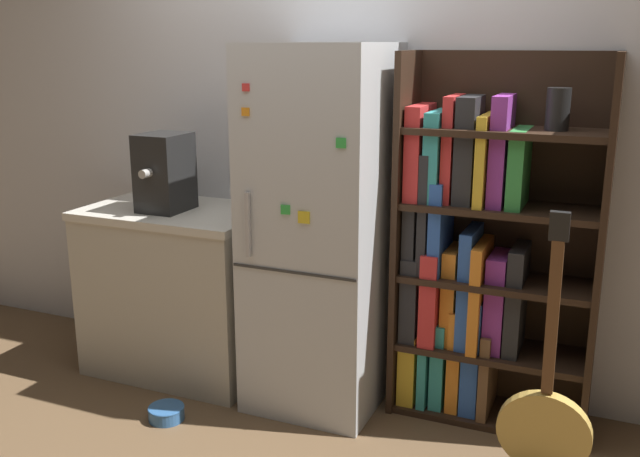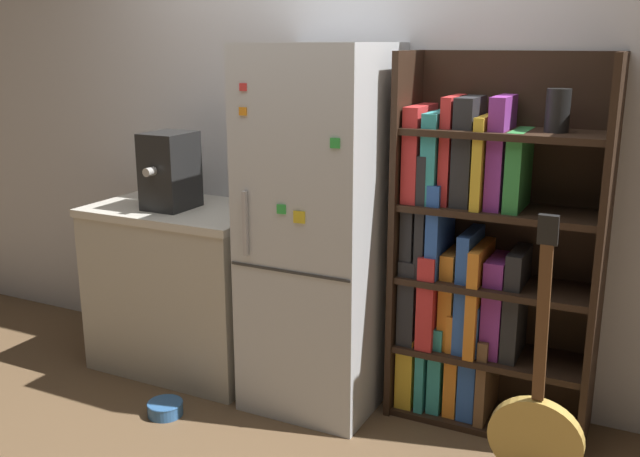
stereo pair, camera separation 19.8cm
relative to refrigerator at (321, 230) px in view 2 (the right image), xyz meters
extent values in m
plane|color=brown|center=(0.00, -0.13, -0.88)|extent=(16.00, 16.00, 0.00)
cube|color=silver|center=(0.00, 0.35, 0.42)|extent=(8.00, 0.05, 2.60)
cube|color=silver|center=(0.00, 0.00, 0.00)|extent=(0.62, 0.64, 1.76)
cube|color=#333333|center=(0.00, -0.32, -0.12)|extent=(0.60, 0.01, 0.01)
cube|color=#B2B2B7|center=(-0.22, -0.34, 0.08)|extent=(0.02, 0.02, 0.30)
cube|color=green|center=(0.23, -0.33, 0.47)|extent=(0.04, 0.01, 0.04)
cube|color=green|center=(-0.03, -0.33, 0.17)|extent=(0.04, 0.01, 0.04)
cube|color=red|center=(-0.21, -0.33, 0.69)|extent=(0.03, 0.01, 0.03)
cube|color=yellow|center=(0.06, -0.33, 0.14)|extent=(0.05, 0.01, 0.05)
cube|color=orange|center=(-0.22, -0.33, 0.59)|extent=(0.04, 0.01, 0.04)
cube|color=black|center=(0.38, 0.14, -0.02)|extent=(0.03, 0.37, 1.72)
cube|color=black|center=(1.26, 0.14, -0.02)|extent=(0.03, 0.37, 1.72)
cube|color=black|center=(0.82, 0.31, -0.02)|extent=(0.91, 0.03, 1.72)
cube|color=black|center=(0.82, 0.14, -0.86)|extent=(0.85, 0.34, 0.03)
cube|color=black|center=(0.82, 0.14, -0.53)|extent=(0.85, 0.34, 0.03)
cube|color=black|center=(0.82, 0.14, -0.19)|extent=(0.85, 0.34, 0.03)
cube|color=black|center=(0.82, 0.14, 0.15)|extent=(0.85, 0.34, 0.03)
cube|color=black|center=(0.82, 0.14, 0.50)|extent=(0.85, 0.34, 0.03)
cube|color=gold|center=(0.44, 0.14, -0.67)|extent=(0.08, 0.29, 0.36)
cube|color=teal|center=(0.52, 0.15, -0.57)|extent=(0.04, 0.31, 0.55)
cube|color=teal|center=(0.59, 0.14, -0.63)|extent=(0.06, 0.26, 0.43)
cube|color=orange|center=(0.67, 0.15, -0.59)|extent=(0.06, 0.27, 0.51)
cube|color=#2D59B2|center=(0.74, 0.14, -0.56)|extent=(0.08, 0.26, 0.57)
cube|color=brown|center=(0.81, 0.15, -0.64)|extent=(0.05, 0.32, 0.42)
cube|color=#262628|center=(0.44, 0.13, -0.31)|extent=(0.08, 0.28, 0.42)
cube|color=red|center=(0.54, 0.14, -0.29)|extent=(0.08, 0.32, 0.45)
cube|color=orange|center=(0.62, 0.14, -0.29)|extent=(0.06, 0.25, 0.46)
cube|color=#2D59B2|center=(0.70, 0.15, -0.24)|extent=(0.06, 0.29, 0.56)
cube|color=orange|center=(0.75, 0.13, -0.27)|extent=(0.05, 0.32, 0.51)
cube|color=purple|center=(0.83, 0.14, -0.29)|extent=(0.09, 0.24, 0.46)
cube|color=#262628|center=(0.92, 0.14, -0.27)|extent=(0.07, 0.26, 0.50)
cube|color=#262628|center=(0.43, 0.13, 0.08)|extent=(0.06, 0.26, 0.51)
cube|color=#262628|center=(0.49, 0.13, 0.11)|extent=(0.04, 0.27, 0.57)
cube|color=#2D59B2|center=(0.55, 0.13, 0.05)|extent=(0.06, 0.28, 0.44)
cube|color=red|center=(0.44, 0.14, 0.39)|extent=(0.07, 0.29, 0.43)
cube|color=teal|center=(0.52, 0.15, 0.37)|extent=(0.07, 0.30, 0.41)
cube|color=red|center=(0.59, 0.14, 0.41)|extent=(0.05, 0.25, 0.48)
cube|color=#262628|center=(0.66, 0.13, 0.41)|extent=(0.08, 0.24, 0.48)
cube|color=gold|center=(0.74, 0.14, 0.37)|extent=(0.04, 0.31, 0.40)
cube|color=purple|center=(0.81, 0.14, 0.41)|extent=(0.07, 0.26, 0.49)
cube|color=#338C3F|center=(0.89, 0.14, 0.34)|extent=(0.07, 0.28, 0.35)
cylinder|color=black|center=(1.03, 0.14, 0.60)|extent=(0.10, 0.10, 0.18)
cube|color=#BCB7A8|center=(-0.83, 0.01, -0.44)|extent=(0.94, 0.62, 0.87)
cube|color=beige|center=(-0.83, 0.01, 0.01)|extent=(0.96, 0.64, 0.04)
cube|color=black|center=(-0.86, -0.04, 0.23)|extent=(0.22, 0.26, 0.40)
cylinder|color=#A5A39E|center=(-0.86, -0.20, 0.25)|extent=(0.04, 0.06, 0.04)
cylinder|color=gold|center=(1.12, -0.36, -0.63)|extent=(0.37, 0.10, 0.37)
cube|color=brown|center=(1.12, -0.43, -0.12)|extent=(0.04, 0.11, 0.64)
cube|color=black|center=(1.12, -0.49, 0.25)|extent=(0.07, 0.04, 0.11)
cylinder|color=#3366A5|center=(-0.59, -0.52, -0.85)|extent=(0.17, 0.17, 0.07)
torus|color=#3366A5|center=(-0.59, -0.52, -0.82)|extent=(0.17, 0.17, 0.01)
camera|label=1|loc=(1.30, -3.06, 0.88)|focal=40.00mm
camera|label=2|loc=(1.48, -2.97, 0.88)|focal=40.00mm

